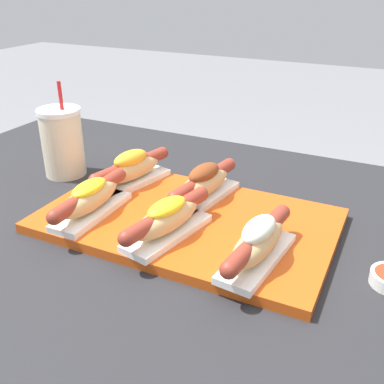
# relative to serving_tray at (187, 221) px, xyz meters

# --- Properties ---
(patio_table) EXTENTS (1.35, 0.89, 0.76)m
(patio_table) POSITION_rel_serving_tray_xyz_m (-0.04, 0.01, -0.39)
(patio_table) COLOR #232326
(patio_table) RESTS_ON ground_plane
(serving_tray) EXTENTS (0.52, 0.32, 0.02)m
(serving_tray) POSITION_rel_serving_tray_xyz_m (0.00, 0.00, 0.00)
(serving_tray) COLOR #CC4C14
(serving_tray) RESTS_ON patio_table
(hot_dog_0) EXTENTS (0.06, 0.21, 0.06)m
(hot_dog_0) POSITION_rel_serving_tray_xyz_m (-0.16, -0.07, 0.04)
(hot_dog_0) COLOR white
(hot_dog_0) RESTS_ON serving_tray
(hot_dog_1) EXTENTS (0.09, 0.21, 0.07)m
(hot_dog_1) POSITION_rel_serving_tray_xyz_m (0.00, -0.07, 0.04)
(hot_dog_1) COLOR white
(hot_dog_1) RESTS_ON serving_tray
(hot_dog_2) EXTENTS (0.08, 0.21, 0.07)m
(hot_dog_2) POSITION_rel_serving_tray_xyz_m (0.16, -0.08, 0.04)
(hot_dog_2) COLOR white
(hot_dog_2) RESTS_ON serving_tray
(hot_dog_3) EXTENTS (0.10, 0.21, 0.07)m
(hot_dog_3) POSITION_rel_serving_tray_xyz_m (-0.16, 0.07, 0.04)
(hot_dog_3) COLOR white
(hot_dog_3) RESTS_ON serving_tray
(hot_dog_4) EXTENTS (0.09, 0.21, 0.07)m
(hot_dog_4) POSITION_rel_serving_tray_xyz_m (-0.00, 0.07, 0.04)
(hot_dog_4) COLOR white
(hot_dog_4) RESTS_ON serving_tray
(drink_cup) EXTENTS (0.09, 0.09, 0.21)m
(drink_cup) POSITION_rel_serving_tray_xyz_m (-0.35, 0.09, 0.07)
(drink_cup) COLOR beige
(drink_cup) RESTS_ON patio_table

